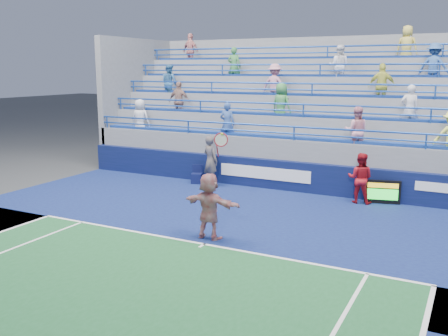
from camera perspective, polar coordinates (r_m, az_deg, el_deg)
The scene contains 8 objects.
ground at distance 12.90m, azimuth -2.28°, elevation -8.78°, with size 120.00×120.00×0.00m, color #333538.
sponsor_wall at distance 18.46m, azimuth 7.68°, elevation -0.93°, with size 18.00×0.32×1.10m.
bleacher_stand at distance 21.84m, azimuth 11.06°, elevation 3.50°, with size 18.00×5.60×6.13m.
serve_speed_board at distance 17.38m, azimuth 17.65°, elevation -2.64°, with size 1.15×0.40×0.80m.
judge_chair at distance 19.57m, azimuth -3.11°, elevation -1.11°, with size 0.52×0.53×0.72m.
tennis_player at distance 13.09m, azimuth -1.70°, elevation -4.36°, with size 1.68×0.62×2.85m.
line_judge at distance 19.06m, azimuth -1.55°, elevation 0.83°, with size 0.71×0.46×1.94m, color #141B39.
ball_girl at distance 17.17m, azimuth 15.30°, elevation -1.13°, with size 0.83×0.64×1.70m, color #A1121C.
Camera 1 is at (5.98, -10.54, 4.42)m, focal length 40.00 mm.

